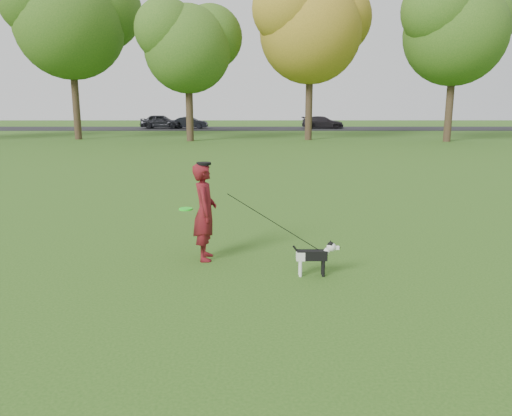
{
  "coord_description": "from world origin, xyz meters",
  "views": [
    {
      "loc": [
        0.3,
        -8.08,
        2.7
      ],
      "look_at": [
        0.33,
        -0.04,
        0.95
      ],
      "focal_mm": 35.0,
      "sensor_mm": 36.0,
      "label": 1
    }
  ],
  "objects_px": {
    "car_mid": "(190,123)",
    "car_right": "(323,122)",
    "car_left": "(161,121)",
    "dog": "(316,254)",
    "man": "(205,212)"
  },
  "relations": [
    {
      "from": "dog",
      "to": "car_mid",
      "type": "distance_m",
      "value": 41.28
    },
    {
      "from": "dog",
      "to": "car_left",
      "type": "bearing_deg",
      "value": 103.6
    },
    {
      "from": "dog",
      "to": "car_left",
      "type": "distance_m",
      "value": 41.84
    },
    {
      "from": "car_left",
      "to": "car_right",
      "type": "bearing_deg",
      "value": -86.09
    },
    {
      "from": "man",
      "to": "car_right",
      "type": "relative_size",
      "value": 0.42
    },
    {
      "from": "man",
      "to": "dog",
      "type": "xyz_separation_m",
      "value": [
        1.8,
        -0.84,
        -0.49
      ]
    },
    {
      "from": "car_left",
      "to": "car_right",
      "type": "xyz_separation_m",
      "value": [
        15.36,
        0.0,
        -0.09
      ]
    },
    {
      "from": "dog",
      "to": "car_right",
      "type": "xyz_separation_m",
      "value": [
        5.53,
        40.66,
        0.25
      ]
    },
    {
      "from": "car_mid",
      "to": "car_right",
      "type": "height_order",
      "value": "car_right"
    },
    {
      "from": "car_right",
      "to": "car_left",
      "type": "bearing_deg",
      "value": 91.52
    },
    {
      "from": "dog",
      "to": "car_mid",
      "type": "height_order",
      "value": "car_mid"
    },
    {
      "from": "dog",
      "to": "car_right",
      "type": "height_order",
      "value": "car_right"
    },
    {
      "from": "man",
      "to": "car_left",
      "type": "height_order",
      "value": "man"
    },
    {
      "from": "man",
      "to": "car_mid",
      "type": "height_order",
      "value": "man"
    },
    {
      "from": "dog",
      "to": "car_left",
      "type": "relative_size",
      "value": 0.19
    }
  ]
}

